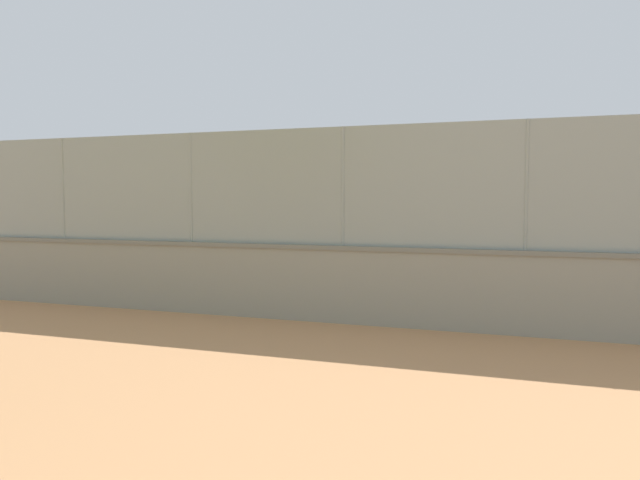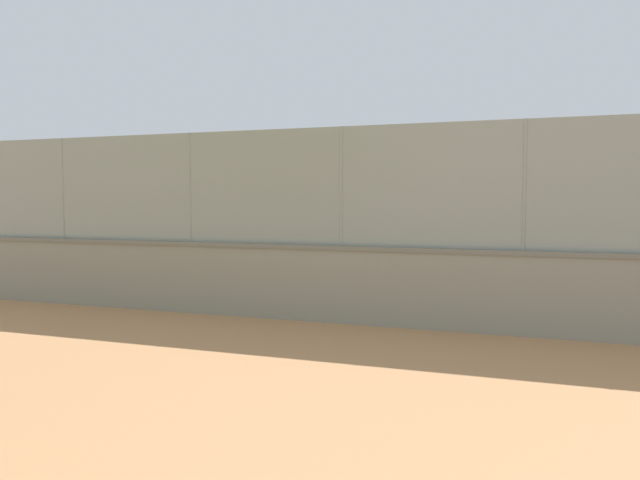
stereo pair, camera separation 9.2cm
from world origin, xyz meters
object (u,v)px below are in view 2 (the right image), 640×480
Objects in this scene: player_foreground_swinging at (324,237)px; sports_ball at (283,263)px; player_baseline_waiting at (406,239)px; player_crossing_court at (338,232)px.

sports_ball is (0.99, 1.53, -0.84)m from player_foreground_swinging.
player_baseline_waiting reaches higher than sports_ball.
player_baseline_waiting is 1.04× the size of player_crossing_court.
sports_ball is at bearing 82.95° from player_crossing_court.
player_baseline_waiting is at bearing 157.97° from player_foreground_swinging.
player_crossing_court is (0.42, -3.05, 0.05)m from player_foreground_swinging.
player_crossing_court is at bearing -82.15° from player_foreground_swinging.
player_foreground_swinging is at bearing 97.85° from player_crossing_court.
sports_ball is (0.57, 4.57, -0.89)m from player_crossing_court.
player_crossing_court is (3.73, -4.39, -0.04)m from player_baseline_waiting.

